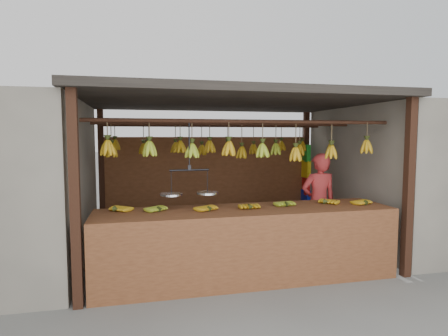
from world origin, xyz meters
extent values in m
plane|color=#5B5B57|center=(0.00, 0.00, 0.00)|extent=(80.00, 80.00, 0.00)
cube|color=black|center=(-2.00, -1.50, 1.15)|extent=(0.10, 0.10, 2.30)
cube|color=black|center=(2.00, -1.50, 1.15)|extent=(0.10, 0.10, 2.30)
cube|color=black|center=(-2.00, 1.50, 1.15)|extent=(0.10, 0.10, 2.30)
cube|color=black|center=(2.00, 1.50, 1.15)|extent=(0.10, 0.10, 2.30)
cube|color=black|center=(0.00, 0.00, 2.35)|extent=(4.30, 3.30, 0.10)
cylinder|color=black|center=(0.00, -1.00, 2.00)|extent=(4.00, 0.05, 0.05)
cylinder|color=black|center=(0.00, 0.00, 2.00)|extent=(4.00, 0.05, 0.05)
cylinder|color=black|center=(0.00, 1.00, 2.00)|extent=(4.00, 0.05, 0.05)
cube|color=brown|center=(0.00, 1.50, 0.90)|extent=(4.00, 0.06, 1.80)
cube|color=slate|center=(3.60, 0.00, 1.15)|extent=(3.00, 3.00, 2.30)
cube|color=brown|center=(-0.04, -1.10, 0.86)|extent=(3.76, 0.83, 0.08)
cube|color=brown|center=(-0.04, -1.52, 0.45)|extent=(3.76, 0.04, 0.90)
cube|color=black|center=(-1.82, -1.47, 0.41)|extent=(0.07, 0.07, 0.82)
cube|color=black|center=(1.74, -1.47, 0.41)|extent=(0.07, 0.07, 0.82)
cube|color=black|center=(-1.82, -0.73, 0.41)|extent=(0.07, 0.07, 0.82)
cube|color=black|center=(1.74, -0.73, 0.41)|extent=(0.07, 0.07, 0.82)
ellipsoid|color=#B58513|center=(-1.62, -0.96, 0.93)|extent=(0.29, 0.30, 0.06)
ellipsoid|color=#92A523|center=(-1.11, -1.06, 0.93)|extent=(0.29, 0.30, 0.06)
ellipsoid|color=#B58513|center=(-0.51, -1.18, 0.93)|extent=(0.28, 0.30, 0.06)
ellipsoid|color=#B58513|center=(0.00, -1.18, 0.93)|extent=(0.18, 0.24, 0.06)
ellipsoid|color=#92A523|center=(0.52, -1.12, 0.93)|extent=(0.22, 0.27, 0.06)
ellipsoid|color=#B58513|center=(1.09, -1.06, 0.93)|extent=(0.30, 0.29, 0.06)
ellipsoid|color=#B58513|center=(1.59, -1.24, 0.93)|extent=(0.25, 0.29, 0.06)
ellipsoid|color=#B58513|center=(-1.70, -0.99, 1.68)|extent=(0.16, 0.16, 0.28)
ellipsoid|color=#92A523|center=(-1.22, -0.95, 1.66)|extent=(0.16, 0.16, 0.28)
ellipsoid|color=#92A523|center=(-0.70, -0.96, 1.63)|extent=(0.16, 0.16, 0.28)
ellipsoid|color=#B58513|center=(-0.24, -1.02, 1.66)|extent=(0.16, 0.16, 0.28)
ellipsoid|color=#92A523|center=(0.21, -0.99, 1.63)|extent=(0.16, 0.16, 0.28)
ellipsoid|color=#B58513|center=(0.68, -0.96, 1.57)|extent=(0.16, 0.16, 0.28)
ellipsoid|color=#B58513|center=(1.21, -0.95, 1.60)|extent=(0.16, 0.16, 0.28)
ellipsoid|color=#B58513|center=(1.69, -1.03, 1.67)|extent=(0.16, 0.16, 0.28)
ellipsoid|color=#B58513|center=(-1.72, -0.01, 1.61)|extent=(0.16, 0.16, 0.28)
ellipsoid|color=#B58513|center=(-1.19, 0.03, 1.63)|extent=(0.16, 0.16, 0.28)
ellipsoid|color=#B58513|center=(-0.74, 0.01, 1.66)|extent=(0.16, 0.16, 0.28)
ellipsoid|color=#B58513|center=(-0.29, 0.03, 1.65)|extent=(0.16, 0.16, 0.28)
ellipsoid|color=#B58513|center=(0.21, -0.02, 1.56)|extent=(0.16, 0.16, 0.28)
ellipsoid|color=#92A523|center=(0.76, -0.02, 1.61)|extent=(0.16, 0.16, 0.28)
ellipsoid|color=#B58513|center=(1.19, 0.03, 1.59)|extent=(0.16, 0.16, 0.28)
ellipsoid|color=#B58513|center=(1.74, 0.01, 1.60)|extent=(0.16, 0.16, 0.28)
ellipsoid|color=#B58513|center=(-1.73, 1.05, 1.67)|extent=(0.16, 0.16, 0.28)
ellipsoid|color=#B58513|center=(-1.25, 0.99, 1.60)|extent=(0.16, 0.16, 0.28)
ellipsoid|color=#B58513|center=(-0.71, 0.98, 1.62)|extent=(0.16, 0.16, 0.28)
ellipsoid|color=#B58513|center=(-0.25, 0.97, 1.57)|extent=(0.16, 0.16, 0.28)
ellipsoid|color=#B58513|center=(0.24, 1.04, 1.61)|extent=(0.16, 0.16, 0.28)
ellipsoid|color=#B58513|center=(0.73, 1.03, 1.57)|extent=(0.16, 0.16, 0.28)
ellipsoid|color=#B58513|center=(1.26, 0.99, 1.64)|extent=(0.16, 0.16, 0.28)
ellipsoid|color=#B58513|center=(1.67, 0.98, 1.63)|extent=(0.16, 0.16, 0.28)
cylinder|color=black|center=(-0.74, -1.00, 1.70)|extent=(0.02, 0.02, 0.60)
cylinder|color=black|center=(-0.74, -1.00, 1.40)|extent=(0.49, 0.04, 0.02)
cylinder|color=silver|center=(-0.97, -1.01, 1.10)|extent=(0.26, 0.26, 0.02)
cylinder|color=silver|center=(-0.51, -0.99, 1.10)|extent=(0.26, 0.26, 0.02)
imported|color=#BF3333|center=(1.38, -0.30, 0.78)|extent=(0.57, 0.38, 1.55)
cube|color=#199926|center=(1.94, 1.35, 1.47)|extent=(0.08, 0.26, 0.34)
cube|color=yellow|center=(1.94, 1.35, 1.16)|extent=(0.08, 0.26, 0.34)
cube|color=red|center=(1.94, 1.35, 0.81)|extent=(0.08, 0.26, 0.34)
cube|color=#1426BF|center=(1.94, 1.35, 0.56)|extent=(0.08, 0.26, 0.34)
camera|label=1|loc=(-1.36, -5.57, 1.81)|focal=30.00mm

